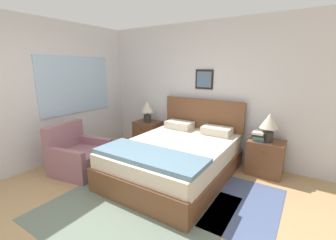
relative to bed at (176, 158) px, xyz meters
name	(u,v)px	position (x,y,z in m)	size (l,w,h in m)	color
ground_plane	(104,233)	(0.03, -1.58, -0.31)	(16.00, 16.00, 0.00)	tan
wall_back	(207,91)	(0.03, 1.15, 0.99)	(6.98, 0.09, 2.60)	silver
wall_left	(72,90)	(-2.28, -0.23, 0.99)	(0.08, 5.10, 2.60)	silver
area_rug_main	(136,208)	(0.04, -1.06, -0.31)	(2.18, 1.92, 0.01)	slate
area_rug_bedside	(246,206)	(1.22, -0.25, -0.31)	(0.81, 1.41, 0.01)	#47567F
bed	(176,158)	(0.00, 0.00, 0.00)	(1.62, 2.17, 1.15)	brown
armchair	(78,156)	(-1.48, -0.77, -0.04)	(0.90, 0.91, 0.83)	#8E606B
nightstand_near_window	(148,134)	(-1.23, 0.86, -0.02)	(0.56, 0.45, 0.58)	brown
nightstand_by_door	(265,157)	(1.23, 0.86, -0.02)	(0.56, 0.45, 0.58)	brown
table_lamp_near_window	(147,108)	(-1.21, 0.83, 0.57)	(0.29, 0.29, 0.47)	#2D2823
table_lamp_by_door	(269,123)	(1.24, 0.83, 0.57)	(0.29, 0.29, 0.47)	#2D2823
book_thick_bottom	(259,139)	(1.11, 0.82, 0.29)	(0.21, 0.23, 0.04)	#335693
book_hardcover_middle	(259,137)	(1.11, 0.82, 0.33)	(0.19, 0.24, 0.04)	#4C7551
book_novel_upper	(259,135)	(1.11, 0.82, 0.37)	(0.20, 0.22, 0.04)	#232328
book_slim_near_top	(259,132)	(1.11, 0.82, 0.41)	(0.19, 0.26, 0.04)	silver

